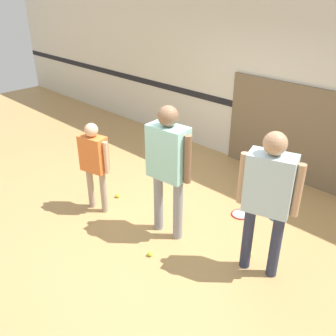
% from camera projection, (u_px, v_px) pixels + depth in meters
% --- Properties ---
extents(ground_plane, '(16.00, 16.00, 0.00)m').
position_uv_depth(ground_plane, '(162.00, 223.00, 5.24)').
color(ground_plane, tan).
extents(wall_back, '(16.00, 0.07, 3.20)m').
position_uv_depth(wall_back, '(270.00, 78.00, 6.10)').
color(wall_back, silver).
rests_on(wall_back, ground_plane).
extents(wall_panel, '(2.31, 0.05, 1.60)m').
position_uv_depth(wall_panel, '(290.00, 133.00, 6.11)').
color(wall_panel, '#756047').
rests_on(wall_panel, ground_plane).
extents(person_instructor, '(0.67, 0.32, 1.77)m').
position_uv_depth(person_instructor, '(168.00, 159.00, 4.56)').
color(person_instructor, gray).
rests_on(person_instructor, ground_plane).
extents(person_student_left, '(0.50, 0.29, 1.35)m').
position_uv_depth(person_student_left, '(94.00, 158.00, 5.19)').
color(person_student_left, tan).
rests_on(person_student_left, ground_plane).
extents(person_student_right, '(0.64, 0.40, 1.74)m').
position_uv_depth(person_student_right, '(268.00, 191.00, 3.92)').
color(person_student_right, '#2D334C').
rests_on(person_student_right, ground_plane).
extents(racket_spare_on_floor, '(0.37, 0.54, 0.03)m').
position_uv_depth(racket_spare_on_floor, '(278.00, 216.00, 5.39)').
color(racket_spare_on_floor, blue).
rests_on(racket_spare_on_floor, ground_plane).
extents(racket_second_spare, '(0.30, 0.47, 0.03)m').
position_uv_depth(racket_second_spare, '(241.00, 214.00, 5.43)').
color(racket_second_spare, red).
rests_on(racket_second_spare, ground_plane).
extents(tennis_ball_near_instructor, '(0.07, 0.07, 0.07)m').
position_uv_depth(tennis_ball_near_instructor, '(150.00, 254.00, 4.61)').
color(tennis_ball_near_instructor, '#CCE038').
rests_on(tennis_ball_near_instructor, ground_plane).
extents(tennis_ball_by_spare_racket, '(0.07, 0.07, 0.07)m').
position_uv_depth(tennis_ball_by_spare_racket, '(286.00, 210.00, 5.47)').
color(tennis_ball_by_spare_racket, '#CCE038').
rests_on(tennis_ball_by_spare_racket, ground_plane).
extents(tennis_ball_stray_left, '(0.07, 0.07, 0.07)m').
position_uv_depth(tennis_ball_stray_left, '(250.00, 254.00, 4.61)').
color(tennis_ball_stray_left, '#CCE038').
rests_on(tennis_ball_stray_left, ground_plane).
extents(tennis_ball_stray_right, '(0.07, 0.07, 0.07)m').
position_uv_depth(tennis_ball_stray_right, '(118.00, 196.00, 5.83)').
color(tennis_ball_stray_right, '#CCE038').
rests_on(tennis_ball_stray_right, ground_plane).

